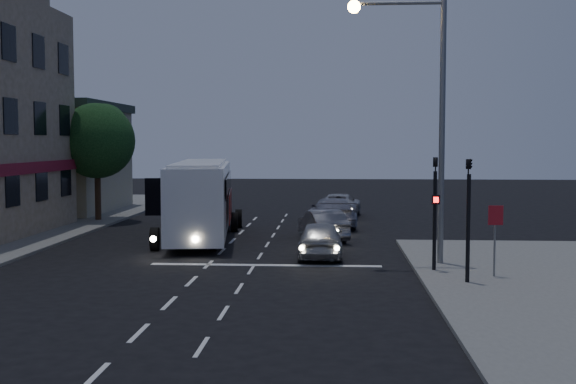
# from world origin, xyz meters

# --- Properties ---
(ground) EXTENTS (120.00, 120.00, 0.00)m
(ground) POSITION_xyz_m (0.00, 0.00, 0.00)
(ground) COLOR black
(road_markings) EXTENTS (8.00, 30.55, 0.01)m
(road_markings) POSITION_xyz_m (1.29, 3.31, 0.00)
(road_markings) COLOR silver
(road_markings) RESTS_ON ground
(tour_bus) EXTENTS (3.63, 11.26, 3.39)m
(tour_bus) POSITION_xyz_m (-1.51, 8.96, 1.83)
(tour_bus) COLOR white
(tour_bus) RESTS_ON ground
(car_suv) EXTENTS (1.66, 4.04, 1.37)m
(car_suv) POSITION_xyz_m (3.86, 3.80, 0.68)
(car_suv) COLOR #A9A9A9
(car_suv) RESTS_ON ground
(car_sedan_a) EXTENTS (2.40, 4.27, 1.33)m
(car_sedan_a) POSITION_xyz_m (3.87, 8.56, 0.67)
(car_sedan_a) COLOR gray
(car_sedan_a) RESTS_ON ground
(car_sedan_b) EXTENTS (2.55, 5.25, 1.47)m
(car_sedan_b) POSITION_xyz_m (4.30, 13.45, 0.74)
(car_sedan_b) COLOR #908F9C
(car_sedan_b) RESTS_ON ground
(car_sedan_c) EXTENTS (2.68, 5.00, 1.34)m
(car_sedan_c) POSITION_xyz_m (4.67, 18.28, 0.67)
(car_sedan_c) COLOR #BBBBBC
(car_sedan_c) RESTS_ON ground
(traffic_signal_main) EXTENTS (0.25, 0.35, 4.10)m
(traffic_signal_main) POSITION_xyz_m (7.60, 0.78, 2.42)
(traffic_signal_main) COLOR black
(traffic_signal_main) RESTS_ON sidewalk_near
(traffic_signal_side) EXTENTS (0.18, 0.15, 4.10)m
(traffic_signal_side) POSITION_xyz_m (8.30, -1.20, 2.42)
(traffic_signal_side) COLOR black
(traffic_signal_side) RESTS_ON sidewalk_near
(regulatory_sign) EXTENTS (0.45, 0.12, 2.20)m
(regulatory_sign) POSITION_xyz_m (9.30, -0.24, 1.60)
(regulatory_sign) COLOR slate
(regulatory_sign) RESTS_ON sidewalk_near
(streetlight) EXTENTS (3.32, 0.44, 9.00)m
(streetlight) POSITION_xyz_m (7.34, 2.20, 5.73)
(streetlight) COLOR slate
(streetlight) RESTS_ON sidewalk_near
(low_building_north) EXTENTS (9.40, 9.40, 6.50)m
(low_building_north) POSITION_xyz_m (-13.50, 20.00, 3.39)
(low_building_north) COLOR tan
(low_building_north) RESTS_ON sidewalk_far
(street_tree) EXTENTS (4.00, 4.00, 6.20)m
(street_tree) POSITION_xyz_m (-8.21, 15.02, 4.50)
(street_tree) COLOR black
(street_tree) RESTS_ON sidewalk_far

